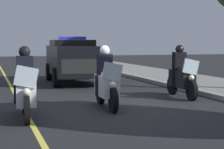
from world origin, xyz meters
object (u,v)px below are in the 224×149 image
police_motorcycle_lead_right (106,83)px  police_motorcycle_trailing (182,76)px  police_suv (73,59)px  police_motorcycle_lead_left (25,89)px

police_motorcycle_lead_right → police_motorcycle_trailing: size_ratio=1.00×
police_motorcycle_lead_right → police_suv: bearing=175.6°
police_motorcycle_trailing → police_suv: (-5.55, -2.42, 0.37)m
police_motorcycle_lead_right → police_motorcycle_trailing: same height
police_motorcycle_lead_left → police_suv: police_suv is taller
police_motorcycle_lead_left → police_suv: 8.04m
police_motorcycle_lead_left → police_motorcycle_trailing: bearing=110.9°
police_motorcycle_lead_right → police_suv: 6.79m
police_motorcycle_lead_left → police_motorcycle_trailing: same height
police_motorcycle_lead_left → police_motorcycle_lead_right: size_ratio=1.00×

